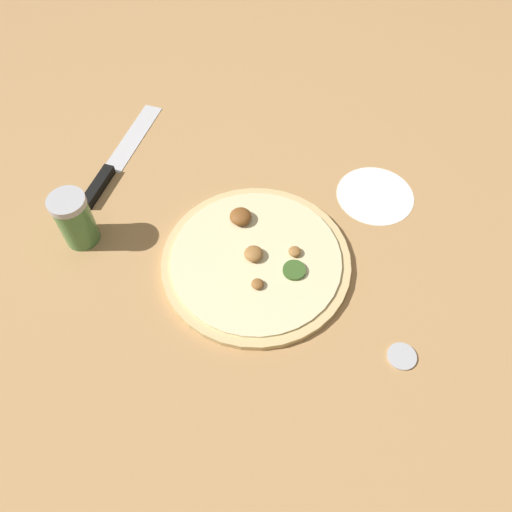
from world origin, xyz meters
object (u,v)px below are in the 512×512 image
(spice_jar, at_px, (75,219))
(pizza, at_px, (256,260))
(knife, at_px, (111,168))
(loose_cap, at_px, (402,356))

(spice_jar, bearing_deg, pizza, 121.95)
(pizza, bearing_deg, spice_jar, -58.05)
(knife, relative_size, spice_jar, 2.76)
(loose_cap, bearing_deg, pizza, -85.99)
(spice_jar, bearing_deg, knife, -146.54)
(knife, height_order, spice_jar, spice_jar)
(pizza, xyz_separation_m, loose_cap, (-0.02, 0.28, -0.00))
(knife, bearing_deg, spice_jar, -170.31)
(pizza, relative_size, spice_jar, 3.10)
(spice_jar, distance_m, loose_cap, 0.57)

